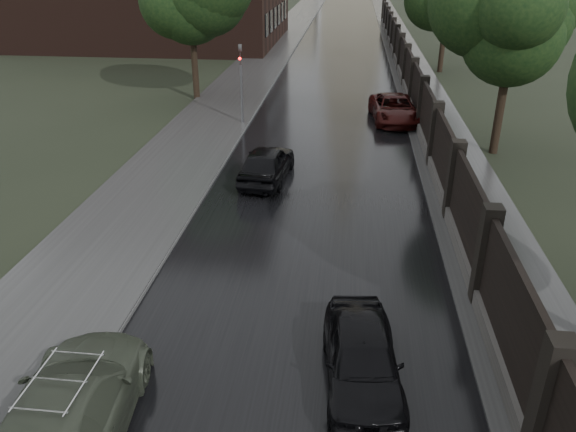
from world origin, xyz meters
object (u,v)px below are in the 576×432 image
Objects in this scene: tree_left_far at (191,6)px; car_right_far at (394,109)px; volga_sedan at (67,415)px; tree_right_b at (512,36)px; hatchback_left at (267,163)px; traffic_light at (241,78)px; car_right_near at (362,357)px.

tree_left_far reaches higher than car_right_far.
car_right_far is (7.00, 22.07, -0.08)m from volga_sedan.
tree_right_b is 11.24m from hatchback_left.
car_right_near is (5.90, -18.27, -1.75)m from traffic_light.
car_right_far is at bearing -16.86° from tree_left_far.
traffic_light is 1.05× the size of car_right_near.
hatchback_left is 10.34m from car_right_far.
car_right_far is (7.70, 1.55, -1.73)m from traffic_light.
hatchback_left is (6.02, -12.29, -4.55)m from tree_left_far.
hatchback_left is 11.56m from car_right_near.
car_right_near is (3.58, -10.99, -0.04)m from hatchback_left.
car_right_near is (5.20, 2.24, -0.10)m from volga_sedan.
car_right_far is at bearing 79.81° from car_right_near.
tree_right_b reaches higher than hatchback_left.
tree_left_far is 26.29m from volga_sedan.
traffic_light reaches higher than hatchback_left.
tree_right_b is 1.85× the size of car_right_near.
car_right_far is at bearing 11.39° from traffic_light.
car_right_near is (9.60, -23.28, -4.59)m from tree_left_far.
hatchback_left is 0.85× the size of car_right_far.
hatchback_left reaches higher than car_right_near.
tree_left_far is 1.44× the size of volga_sedan.
tree_right_b is 1.73× the size of hatchback_left.
traffic_light is 20.60m from volga_sedan.
volga_sedan is at bearing -88.05° from traffic_light.
volga_sedan is (4.40, -25.52, -4.50)m from tree_left_far.
volga_sedan is at bearing -122.35° from tree_right_b.
tree_right_b is 1.46× the size of car_right_far.
traffic_light is at bearing -53.53° from tree_left_far.
volga_sedan is (-11.10, -17.52, -4.20)m from tree_right_b.
hatchback_left is (2.32, -7.28, -1.71)m from traffic_light.
car_right_near is at bearing -67.59° from tree_left_far.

